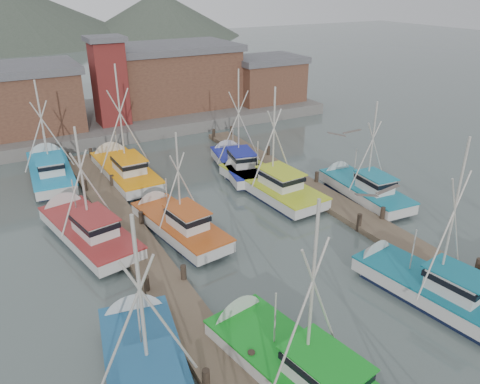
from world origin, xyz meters
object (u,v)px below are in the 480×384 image
boat_12 (123,169)px  boat_4 (292,365)px  boat_8 (176,223)px  lookout_tower (109,80)px

boat_12 → boat_4: bearing=-92.5°
boat_4 → boat_8: bearing=77.9°
boat_4 → boat_8: size_ratio=1.11×
boat_12 → boat_8: bearing=-90.7°
boat_4 → boat_12: (0.13, 24.04, 0.00)m
lookout_tower → boat_8: size_ratio=0.95×
boat_4 → boat_12: 24.04m
lookout_tower → boat_4: size_ratio=0.86×
lookout_tower → boat_4: 36.35m
lookout_tower → boat_8: (-2.26, -22.57, -4.87)m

